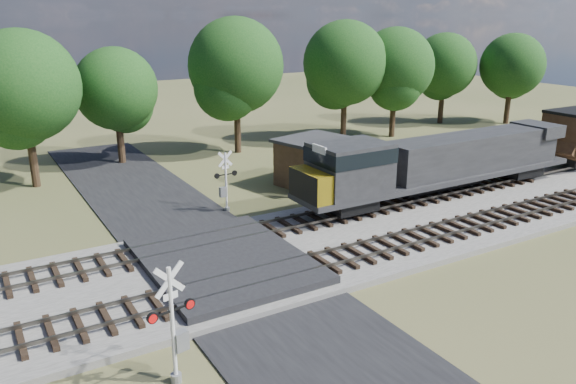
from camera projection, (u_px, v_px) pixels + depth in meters
ground at (228, 273)px, 26.04m from camera, size 160.00×160.00×0.00m
ballast_bed at (388, 227)px, 31.25m from camera, size 140.00×10.00×0.30m
road at (228, 272)px, 26.03m from camera, size 7.00×60.00×0.08m
crossing_panel at (224, 262)px, 26.36m from camera, size 7.00×9.00×0.62m
track_near at (308, 266)px, 25.79m from camera, size 140.00×2.60×0.33m
track_far at (258, 231)px, 29.89m from camera, size 140.00×2.60×0.33m
crossing_signal_near at (176, 334)px, 17.80m from camera, size 1.68×0.46×4.21m
crossing_signal_far at (225, 187)px, 33.66m from camera, size 1.52×0.33×3.78m
equipment_shed at (318, 162)px, 38.97m from camera, size 5.87×5.87×3.30m
treeline at (217, 77)px, 45.48m from camera, size 79.59×10.72×11.40m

